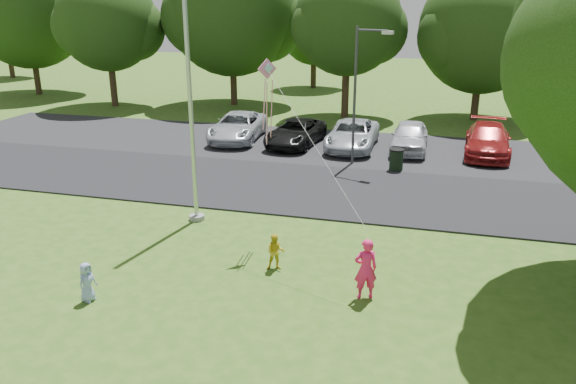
% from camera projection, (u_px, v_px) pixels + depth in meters
% --- Properties ---
extents(ground, '(120.00, 120.00, 0.00)m').
position_uv_depth(ground, '(249.00, 312.00, 13.05)').
color(ground, '#315616').
rests_on(ground, ground).
extents(park_road, '(60.00, 6.00, 0.06)m').
position_uv_depth(park_road, '(325.00, 190.00, 21.25)').
color(park_road, black).
rests_on(park_road, ground).
extents(parking_strip, '(42.00, 7.00, 0.06)m').
position_uv_depth(parking_strip, '(352.00, 148.00, 27.19)').
color(parking_strip, black).
rests_on(parking_strip, ground).
extents(flagpole, '(0.50, 0.50, 10.00)m').
position_uv_depth(flagpole, '(190.00, 93.00, 17.10)').
color(flagpole, '#B7BABF').
rests_on(flagpole, ground).
extents(street_lamp, '(1.58, 0.70, 5.84)m').
position_uv_depth(street_lamp, '(360.00, 84.00, 23.32)').
color(street_lamp, '#3F3F44').
rests_on(street_lamp, ground).
extents(trash_can, '(0.60, 0.60, 0.96)m').
position_uv_depth(trash_can, '(396.00, 160.00, 23.47)').
color(trash_can, black).
rests_on(trash_can, ground).
extents(tree_row, '(64.35, 11.94, 10.88)m').
position_uv_depth(tree_row, '(405.00, 19.00, 32.91)').
color(tree_row, '#332316').
rests_on(tree_row, ground).
extents(horizon_trees, '(77.46, 7.20, 7.02)m').
position_uv_depth(horizon_trees, '(446.00, 35.00, 41.58)').
color(horizon_trees, '#332316').
rests_on(horizon_trees, ground).
extents(parked_cars, '(14.49, 5.24, 1.40)m').
position_uv_depth(parked_cars, '(349.00, 134.00, 27.00)').
color(parked_cars, '#B2B7BF').
rests_on(parked_cars, ground).
extents(woman, '(0.66, 0.55, 1.55)m').
position_uv_depth(woman, '(366.00, 269.00, 13.42)').
color(woman, '#F42064').
rests_on(woman, ground).
extents(child_yellow, '(0.58, 0.50, 1.01)m').
position_uv_depth(child_yellow, '(276.00, 252.00, 14.93)').
color(child_yellow, gold).
rests_on(child_yellow, ground).
extents(child_blue, '(0.40, 0.54, 0.99)m').
position_uv_depth(child_blue, '(87.00, 282.00, 13.37)').
color(child_blue, '#8CA0D6').
rests_on(child_blue, ground).
extents(kite, '(3.45, 2.91, 3.61)m').
position_uv_depth(kite, '(269.00, 88.00, 15.30)').
color(kite, pink).
rests_on(kite, ground).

